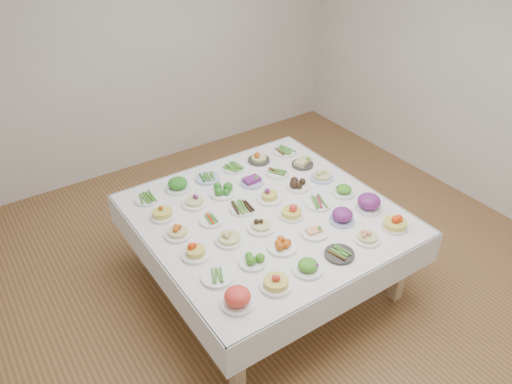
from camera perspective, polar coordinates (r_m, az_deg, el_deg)
room_envelope at (r=3.79m, az=3.11°, el=12.63°), size 5.02×5.02×2.81m
display_table at (r=4.18m, az=1.15°, el=-3.24°), size 2.00×2.00×0.75m
dish_0 at (r=3.32m, az=-2.14°, el=-11.86°), size 0.23×0.23×0.15m
dish_1 at (r=3.45m, az=2.29°, el=-10.05°), size 0.22×0.22×0.13m
dish_2 at (r=3.59m, az=5.95°, el=-8.32°), size 0.21×0.21×0.12m
dish_3 at (r=3.76m, az=9.51°, el=-6.94°), size 0.22×0.22×0.05m
dish_4 at (r=3.92m, az=12.65°, el=-4.79°), size 0.20×0.20×0.12m
dish_5 at (r=4.09m, az=15.64°, el=-3.28°), size 0.21×0.20×0.13m
dish_6 at (r=3.54m, az=-4.45°, el=-9.58°), size 0.22×0.22×0.05m
dish_7 at (r=3.63m, az=-0.39°, el=-7.70°), size 0.20×0.20×0.09m
dish_8 at (r=3.77m, az=3.02°, el=-5.98°), size 0.22×0.22×0.09m
dish_9 at (r=3.93m, az=6.66°, el=-4.41°), size 0.21×0.21×0.09m
dish_10 at (r=4.07m, az=9.83°, el=-2.71°), size 0.20×0.20×0.12m
dish_11 at (r=4.25m, az=12.77°, el=-1.18°), size 0.25×0.25×0.14m
dish_12 at (r=3.72m, az=-6.91°, el=-6.59°), size 0.21×0.21×0.12m
dish_13 at (r=3.82m, az=-3.09°, el=-4.97°), size 0.21×0.21×0.13m
dish_14 at (r=3.94m, az=0.58°, el=-3.66°), size 0.22×0.22×0.11m
dish_15 at (r=4.08m, az=4.11°, el=-2.11°), size 0.20×0.20×0.13m
dish_16 at (r=4.26m, az=7.14°, el=-1.20°), size 0.24×0.22×0.06m
dish_17 at (r=4.41m, az=10.00°, el=0.23°), size 0.20×0.20×0.10m
dish_18 at (r=3.92m, az=-8.94°, el=-4.34°), size 0.21×0.21×0.11m
dish_19 at (r=4.05m, az=-5.13°, el=-3.21°), size 0.19×0.19×0.04m
dish_20 at (r=4.16m, az=-1.57°, el=-1.80°), size 0.22×0.21×0.05m
dish_21 at (r=4.27m, az=1.58°, el=-0.29°), size 0.22×0.22×0.12m
dish_22 at (r=4.44m, az=4.82°, el=0.84°), size 0.19×0.19×0.09m
dish_23 at (r=4.60m, az=7.56°, el=2.03°), size 0.21×0.21×0.11m
dish_24 at (r=4.14m, az=-10.65°, el=-2.32°), size 0.20×0.20×0.11m
dish_25 at (r=4.25m, az=-7.06°, el=-0.90°), size 0.22×0.22×0.11m
dish_26 at (r=4.35m, az=-3.88°, el=0.28°), size 0.22×0.22×0.11m
dish_27 at (r=4.50m, az=-0.49°, el=1.32°), size 0.21×0.21×0.09m
dish_28 at (r=4.64m, az=2.45°, el=2.25°), size 0.21×0.21×0.05m
dish_29 at (r=4.78m, az=5.35°, el=3.47°), size 0.21×0.20×0.10m
dish_30 at (r=4.38m, az=-12.37°, el=-0.69°), size 0.21×0.21×0.05m
dish_31 at (r=4.45m, az=-8.94°, el=1.06°), size 0.22×0.22×0.14m
dish_32 at (r=4.58m, az=-5.56°, el=1.63°), size 0.22×0.22×0.05m
dish_33 at (r=4.71m, az=-2.53°, el=2.79°), size 0.20×0.20×0.05m
dish_34 at (r=4.83m, az=0.33°, el=4.14°), size 0.21×0.21×0.12m
dish_35 at (r=5.00m, az=3.27°, el=4.72°), size 0.23×0.23×0.05m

